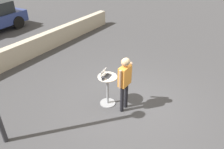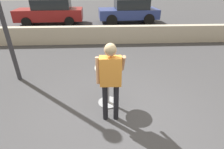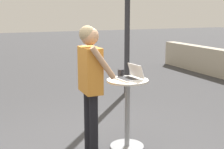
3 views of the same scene
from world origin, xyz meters
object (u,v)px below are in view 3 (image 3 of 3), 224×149
object	(u,v)px
cafe_table	(127,110)
standing_person	(90,75)
coffee_mug	(121,73)
laptop	(130,76)

from	to	relation	value
cafe_table	standing_person	distance (m)	0.78
coffee_mug	standing_person	size ratio (longest dim) A/B	0.07
standing_person	laptop	bearing A→B (deg)	94.64
laptop	coffee_mug	world-z (taller)	laptop
standing_person	cafe_table	bearing A→B (deg)	94.31
laptop	cafe_table	bearing A→B (deg)	-80.44
cafe_table	laptop	distance (m)	0.47
laptop	coffee_mug	xyz separation A→B (m)	(-0.21, -0.03, 0.01)
laptop	coffee_mug	size ratio (longest dim) A/B	2.73
laptop	standing_person	bearing A→B (deg)	-85.36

